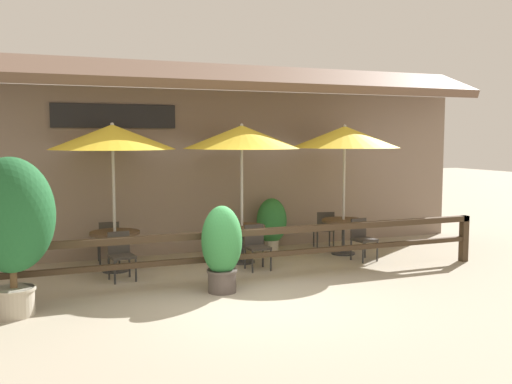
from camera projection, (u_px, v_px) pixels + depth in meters
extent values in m
plane|color=#9E937F|center=(251.00, 300.00, 8.98)|extent=(60.00, 60.00, 0.00)
cube|color=gray|center=(183.00, 172.00, 12.69)|extent=(14.00, 0.40, 3.60)
cube|color=brown|center=(188.00, 75.00, 11.98)|extent=(14.28, 1.48, 0.70)
cube|color=black|center=(115.00, 116.00, 11.82)|extent=(2.54, 0.04, 0.50)
cube|color=#3D2D1E|center=(229.00, 234.00, 9.86)|extent=(10.40, 0.14, 0.11)
cube|color=#3D2D1E|center=(229.00, 258.00, 9.90)|extent=(10.40, 0.10, 0.09)
cube|color=#3D2D1E|center=(229.00, 258.00, 9.90)|extent=(0.14, 0.14, 0.95)
cube|color=#3D2D1E|center=(464.00, 238.00, 11.78)|extent=(0.14, 0.14, 0.95)
cylinder|color=#B7B2A8|center=(114.00, 209.00, 10.84)|extent=(0.06, 0.06, 2.41)
cone|color=yellow|center=(112.00, 137.00, 10.71)|extent=(2.37, 2.37, 0.47)
sphere|color=#B2ADA3|center=(112.00, 124.00, 10.69)|extent=(0.07, 0.07, 0.07)
cylinder|color=#4C3826|center=(115.00, 233.00, 10.89)|extent=(0.95, 0.95, 0.05)
cylinder|color=#333333|center=(115.00, 253.00, 10.92)|extent=(0.07, 0.07, 0.71)
cylinder|color=#333333|center=(116.00, 270.00, 10.96)|extent=(0.52, 0.52, 0.03)
cube|color=#332D28|center=(122.00, 256.00, 10.17)|extent=(0.47, 0.47, 0.05)
cube|color=#332D28|center=(119.00, 242.00, 10.31)|extent=(0.40, 0.09, 0.40)
cylinder|color=#2D2D2D|center=(115.00, 273.00, 9.94)|extent=(0.04, 0.04, 0.41)
cylinder|color=#2D2D2D|center=(136.00, 270.00, 10.12)|extent=(0.04, 0.04, 0.41)
cylinder|color=#2D2D2D|center=(109.00, 268.00, 10.27)|extent=(0.04, 0.04, 0.41)
cylinder|color=#2D2D2D|center=(129.00, 266.00, 10.45)|extent=(0.04, 0.04, 0.41)
cube|color=#332D28|center=(108.00, 241.00, 11.66)|extent=(0.43, 0.43, 0.05)
cube|color=#332D28|center=(109.00, 232.00, 11.46)|extent=(0.40, 0.05, 0.40)
cylinder|color=#2D2D2D|center=(117.00, 250.00, 11.92)|extent=(0.04, 0.04, 0.41)
cylinder|color=#2D2D2D|center=(98.00, 251.00, 11.79)|extent=(0.04, 0.04, 0.41)
cylinder|color=#2D2D2D|center=(119.00, 254.00, 11.56)|extent=(0.04, 0.04, 0.41)
cylinder|color=#2D2D2D|center=(100.00, 255.00, 11.44)|extent=(0.04, 0.04, 0.41)
cylinder|color=#B7B2A8|center=(242.00, 204.00, 11.58)|extent=(0.06, 0.06, 2.41)
cone|color=yellow|center=(242.00, 137.00, 11.45)|extent=(2.37, 2.37, 0.47)
sphere|color=#B2ADA3|center=(242.00, 125.00, 11.43)|extent=(0.07, 0.07, 0.07)
cylinder|color=#4C3826|center=(242.00, 227.00, 11.63)|extent=(0.95, 0.95, 0.05)
cylinder|color=#333333|center=(242.00, 245.00, 11.66)|extent=(0.07, 0.07, 0.71)
cylinder|color=#333333|center=(242.00, 262.00, 11.70)|extent=(0.52, 0.52, 0.03)
cube|color=#332D28|center=(258.00, 248.00, 11.00)|extent=(0.43, 0.43, 0.05)
cube|color=#332D28|center=(254.00, 235.00, 11.15)|extent=(0.40, 0.05, 0.40)
cylinder|color=#2D2D2D|center=(253.00, 262.00, 10.77)|extent=(0.04, 0.04, 0.41)
cylinder|color=#2D2D2D|center=(271.00, 260.00, 10.92)|extent=(0.04, 0.04, 0.41)
cylinder|color=#2D2D2D|center=(245.00, 258.00, 11.12)|extent=(0.04, 0.04, 0.41)
cylinder|color=#2D2D2D|center=(263.00, 257.00, 11.27)|extent=(0.04, 0.04, 0.41)
cube|color=#332D28|center=(227.00, 236.00, 12.31)|extent=(0.49, 0.49, 0.05)
cube|color=#332D28|center=(228.00, 227.00, 12.10)|extent=(0.40, 0.11, 0.40)
cylinder|color=#2D2D2D|center=(235.00, 244.00, 12.55)|extent=(0.04, 0.04, 0.41)
cylinder|color=#2D2D2D|center=(217.00, 245.00, 12.49)|extent=(0.04, 0.04, 0.41)
cylinder|color=#2D2D2D|center=(237.00, 248.00, 12.18)|extent=(0.04, 0.04, 0.41)
cylinder|color=#2D2D2D|center=(219.00, 248.00, 12.11)|extent=(0.04, 0.04, 0.41)
cylinder|color=#B7B2A8|center=(344.00, 200.00, 12.44)|extent=(0.06, 0.06, 2.41)
cone|color=yellow|center=(345.00, 137.00, 12.31)|extent=(2.37, 2.37, 0.47)
sphere|color=#B2ADA3|center=(345.00, 126.00, 12.29)|extent=(0.07, 0.07, 0.07)
cylinder|color=#4C3826|center=(343.00, 221.00, 12.49)|extent=(0.95, 0.95, 0.05)
cylinder|color=#333333|center=(343.00, 238.00, 12.52)|extent=(0.07, 0.07, 0.71)
cylinder|color=#333333|center=(343.00, 253.00, 12.56)|extent=(0.52, 0.52, 0.03)
cube|color=#332D28|center=(364.00, 240.00, 11.83)|extent=(0.48, 0.48, 0.05)
cube|color=#332D28|center=(358.00, 228.00, 11.97)|extent=(0.40, 0.09, 0.40)
cylinder|color=#2D2D2D|center=(363.00, 253.00, 11.60)|extent=(0.04, 0.04, 0.41)
cylinder|color=#2D2D2D|center=(377.00, 251.00, 11.78)|extent=(0.04, 0.04, 0.41)
cylinder|color=#2D2D2D|center=(351.00, 250.00, 11.92)|extent=(0.04, 0.04, 0.41)
cylinder|color=#2D2D2D|center=(365.00, 248.00, 12.11)|extent=(0.04, 0.04, 0.41)
cube|color=#332D28|center=(324.00, 229.00, 13.19)|extent=(0.51, 0.51, 0.05)
cube|color=#332D28|center=(326.00, 221.00, 12.98)|extent=(0.39, 0.14, 0.40)
cylinder|color=#2D2D2D|center=(330.00, 237.00, 13.42)|extent=(0.04, 0.04, 0.41)
cylinder|color=#2D2D2D|center=(314.00, 238.00, 13.38)|extent=(0.04, 0.04, 0.41)
cylinder|color=#2D2D2D|center=(334.00, 240.00, 13.05)|extent=(0.04, 0.04, 0.41)
cylinder|color=#2D2D2D|center=(317.00, 241.00, 13.00)|extent=(0.04, 0.04, 0.41)
cylinder|color=#B7AD99|center=(15.00, 302.00, 8.19)|extent=(0.56, 0.56, 0.41)
cylinder|color=#B7AD99|center=(14.00, 289.00, 8.17)|extent=(0.60, 0.60, 0.04)
cylinder|color=brown|center=(13.00, 271.00, 8.15)|extent=(0.10, 0.10, 0.50)
ellipsoid|color=#1E5B2D|center=(11.00, 215.00, 8.07)|extent=(1.21, 1.09, 1.66)
cylinder|color=#564C47|center=(222.00, 281.00, 9.45)|extent=(0.47, 0.47, 0.38)
cylinder|color=#564C47|center=(222.00, 271.00, 9.44)|extent=(0.51, 0.51, 0.04)
ellipsoid|color=#338442|center=(222.00, 240.00, 9.39)|extent=(0.68, 0.61, 1.15)
cylinder|color=#B7AD99|center=(272.00, 245.00, 12.94)|extent=(0.31, 0.31, 0.24)
cylinder|color=#B7AD99|center=(272.00, 241.00, 12.93)|extent=(0.33, 0.33, 0.04)
ellipsoid|color=#287033|center=(272.00, 221.00, 12.88)|extent=(0.69, 0.62, 1.03)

